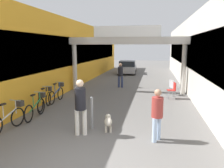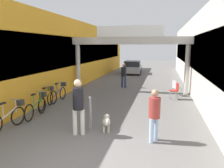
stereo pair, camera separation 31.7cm
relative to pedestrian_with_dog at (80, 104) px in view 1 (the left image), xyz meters
The scene contains 16 objects.
ground_plane 2.06m from the pedestrian_with_dog, 71.00° to the right, with size 80.00×80.00×0.00m, color #605E5B.
storefront_left 10.42m from the pedestrian_with_dog, 115.85° to the left, with size 3.00×26.00×4.50m.
storefront_right 10.97m from the pedestrian_with_dog, 58.66° to the left, with size 3.00×26.00×4.50m.
arcade_sign_gateway 7.17m from the pedestrian_with_dog, 85.20° to the left, with size 7.40×0.47×3.99m.
pedestrian_with_dog is the anchor object (origin of this frame).
pedestrian_companion 2.36m from the pedestrian_with_dog, ahead, with size 0.46×0.46×1.58m.
pedestrian_carrying_crate 8.40m from the pedestrian_with_dog, 90.16° to the left, with size 0.41×0.41×1.67m.
dog_on_leash 1.20m from the pedestrian_with_dog, 36.88° to the left, with size 0.38×0.70×0.49m.
bicycle_silver_nearest 2.57m from the pedestrian_with_dog, behind, with size 0.46×1.68×0.98m.
bicycle_green_second 2.75m from the pedestrian_with_dog, 149.65° to the left, with size 0.46×1.69×0.98m.
bicycle_orange_third 3.75m from the pedestrian_with_dog, 134.75° to the left, with size 0.46×1.68×0.98m.
bicycle_blue_farthest 4.69m from the pedestrian_with_dog, 123.94° to the left, with size 0.46×1.69×0.98m.
bollard_post_metal 0.78m from the pedestrian_with_dog, 72.93° to the left, with size 0.10×0.10×1.13m.
cafe_chair_red_nearer 6.50m from the pedestrian_with_dog, 59.90° to the left, with size 0.47×0.47×0.89m.
cafe_chair_aluminium_farther 7.31m from the pedestrian_with_dog, 62.87° to the left, with size 0.55×0.55×0.89m.
parked_car_silver 16.44m from the pedestrian_with_dog, 91.80° to the left, with size 1.99×4.09×1.33m.
Camera 1 is at (1.64, -4.62, 2.80)m, focal length 35.00 mm.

